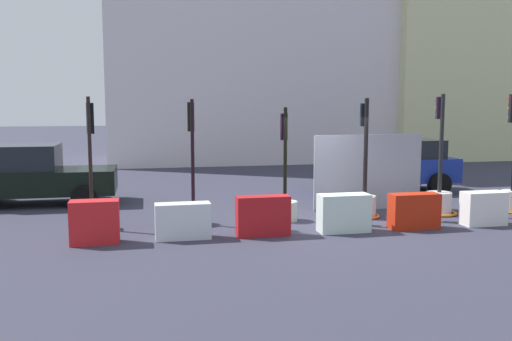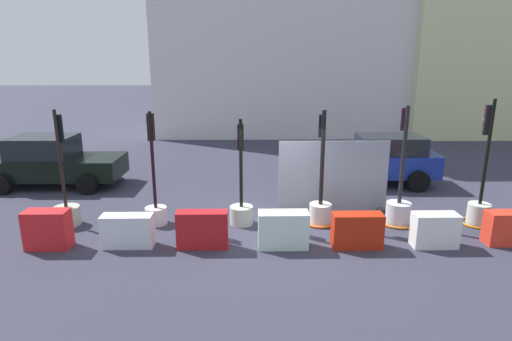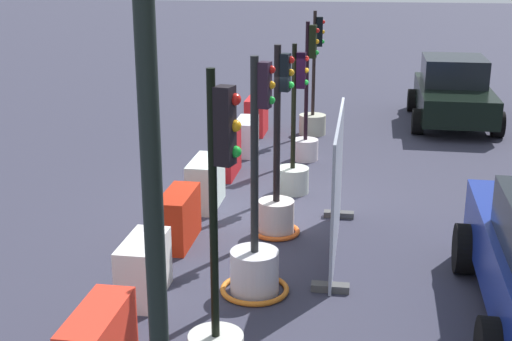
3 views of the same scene
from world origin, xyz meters
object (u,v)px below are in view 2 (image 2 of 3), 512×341
(traffic_light_0, at_px, (66,206))
(traffic_light_4, at_px, (399,206))
(traffic_light_2, at_px, (241,205))
(construction_barrier_1, at_px, (128,231))
(traffic_light_3, at_px, (320,204))
(traffic_light_5, at_px, (480,202))
(construction_barrier_6, at_px, (511,228))
(construction_barrier_3, at_px, (283,230))
(construction_barrier_5, at_px, (435,230))
(traffic_light_1, at_px, (155,202))
(construction_barrier_0, at_px, (48,229))
(construction_barrier_4, at_px, (357,231))
(car_blue_estate, at_px, (376,160))
(car_black_sedan, at_px, (53,162))
(construction_barrier_2, at_px, (202,230))

(traffic_light_0, distance_m, traffic_light_4, 8.60)
(traffic_light_2, distance_m, construction_barrier_1, 2.90)
(traffic_light_3, distance_m, traffic_light_5, 4.12)
(construction_barrier_6, bearing_deg, traffic_light_4, 149.63)
(traffic_light_5, height_order, construction_barrier_3, traffic_light_5)
(traffic_light_3, distance_m, construction_barrier_6, 4.42)
(construction_barrier_5, bearing_deg, traffic_light_1, 167.37)
(construction_barrier_0, relative_size, construction_barrier_5, 0.97)
(traffic_light_3, bearing_deg, traffic_light_5, -1.17)
(traffic_light_4, height_order, traffic_light_5, traffic_light_5)
(traffic_light_5, distance_m, construction_barrier_5, 2.18)
(traffic_light_2, height_order, traffic_light_3, traffic_light_3)
(construction_barrier_4, bearing_deg, construction_barrier_5, 0.63)
(traffic_light_4, height_order, construction_barrier_0, traffic_light_4)
(car_blue_estate, relative_size, car_black_sedan, 0.98)
(traffic_light_2, distance_m, construction_barrier_2, 1.66)
(car_blue_estate, bearing_deg, construction_barrier_5, -90.98)
(traffic_light_3, relative_size, construction_barrier_6, 2.56)
(traffic_light_2, bearing_deg, traffic_light_5, -1.21)
(traffic_light_3, xyz_separation_m, construction_barrier_4, (0.60, -1.42, -0.13))
(traffic_light_4, relative_size, car_black_sedan, 0.70)
(construction_barrier_6, bearing_deg, traffic_light_5, 94.93)
(traffic_light_1, bearing_deg, traffic_light_5, -1.18)
(traffic_light_4, relative_size, construction_barrier_5, 3.06)
(construction_barrier_0, xyz_separation_m, construction_barrier_6, (10.62, 0.02, -0.06))
(traffic_light_3, xyz_separation_m, construction_barrier_3, (-1.08, -1.39, -0.11))
(construction_barrier_1, relative_size, construction_barrier_3, 1.02)
(construction_barrier_3, bearing_deg, construction_barrier_2, 179.40)
(construction_barrier_3, bearing_deg, car_blue_estate, 54.43)
(traffic_light_3, relative_size, construction_barrier_4, 2.63)
(traffic_light_5, distance_m, construction_barrier_2, 7.14)
(traffic_light_4, bearing_deg, car_blue_estate, 83.09)
(construction_barrier_1, bearing_deg, traffic_light_5, 7.81)
(traffic_light_0, distance_m, traffic_light_3, 6.56)
(traffic_light_2, height_order, construction_barrier_1, traffic_light_2)
(traffic_light_2, height_order, construction_barrier_3, traffic_light_2)
(traffic_light_5, relative_size, construction_barrier_1, 2.80)
(construction_barrier_4, distance_m, construction_barrier_6, 3.62)
(traffic_light_1, distance_m, traffic_light_3, 4.27)
(traffic_light_1, bearing_deg, construction_barrier_5, -12.63)
(traffic_light_1, distance_m, construction_barrier_1, 1.43)
(construction_barrier_2, bearing_deg, traffic_light_4, 15.18)
(construction_barrier_2, xyz_separation_m, construction_barrier_3, (1.83, -0.02, -0.01))
(traffic_light_5, distance_m, construction_barrier_4, 3.76)
(traffic_light_1, xyz_separation_m, traffic_light_5, (8.38, -0.17, 0.00))
(construction_barrier_3, bearing_deg, traffic_light_4, 23.62)
(traffic_light_1, xyz_separation_m, construction_barrier_2, (1.36, -1.46, -0.16))
(traffic_light_3, height_order, car_blue_estate, traffic_light_3)
(construction_barrier_2, xyz_separation_m, construction_barrier_4, (3.51, -0.06, -0.03))
(traffic_light_4, relative_size, construction_barrier_2, 2.67)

